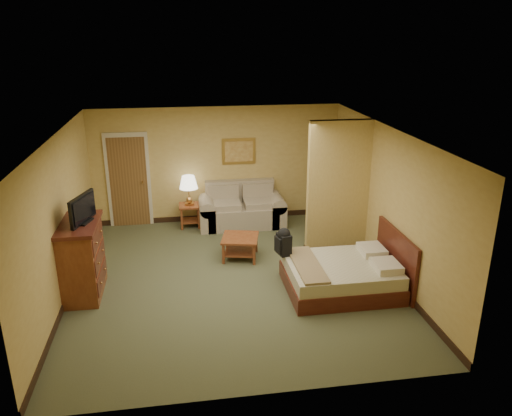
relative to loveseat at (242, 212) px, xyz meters
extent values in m
plane|color=#4B5034|center=(-0.49, -2.58, -0.31)|extent=(6.00, 6.00, 0.00)
plane|color=white|center=(-0.49, -2.58, 2.29)|extent=(6.00, 6.00, 0.00)
cube|color=tan|center=(-0.49, 0.42, 0.99)|extent=(5.50, 0.02, 2.60)
cube|color=tan|center=(-3.24, -2.58, 0.99)|extent=(0.02, 6.00, 2.60)
cube|color=tan|center=(2.26, -2.58, 0.99)|extent=(0.02, 6.00, 2.60)
cube|color=tan|center=(1.66, -1.65, 0.99)|extent=(1.20, 0.15, 2.60)
cube|color=beige|center=(-2.44, 0.39, 0.74)|extent=(0.94, 0.06, 2.10)
cube|color=brown|center=(-2.44, 0.38, 0.69)|extent=(0.80, 0.04, 2.00)
cylinder|color=#B78243|center=(-2.14, 0.32, 0.69)|extent=(0.04, 0.12, 0.04)
cube|color=black|center=(-0.49, 0.41, -0.25)|extent=(5.50, 0.02, 0.12)
cube|color=tan|center=(0.00, -0.05, -0.08)|extent=(1.56, 0.84, 0.47)
cube|color=tan|center=(0.00, 0.31, 0.40)|extent=(1.56, 0.20, 0.49)
cube|color=tan|center=(-0.78, -0.05, -0.05)|extent=(0.33, 0.84, 0.52)
cube|color=tan|center=(0.78, -0.05, -0.05)|extent=(0.33, 0.84, 0.52)
cube|color=brown|center=(-1.15, 0.07, 0.18)|extent=(0.46, 0.46, 0.04)
cube|color=brown|center=(-1.15, 0.07, -0.17)|extent=(0.39, 0.39, 0.03)
cube|color=brown|center=(-1.34, -0.11, -0.07)|extent=(0.05, 0.05, 0.47)
cube|color=brown|center=(-0.96, -0.11, -0.07)|extent=(0.05, 0.05, 0.47)
cube|color=brown|center=(-1.34, 0.26, -0.07)|extent=(0.05, 0.05, 0.47)
cube|color=brown|center=(-0.96, 0.26, -0.07)|extent=(0.05, 0.05, 0.47)
cylinder|color=#B78243|center=(-1.15, 0.07, 0.22)|extent=(0.20, 0.20, 0.04)
cylinder|color=#B78243|center=(-1.15, 0.07, 0.48)|extent=(0.03, 0.03, 0.33)
cone|color=white|center=(-1.15, 0.07, 0.72)|extent=(0.40, 0.40, 0.28)
cube|color=brown|center=(-0.25, -1.72, 0.10)|extent=(0.80, 0.80, 0.04)
cube|color=brown|center=(-0.25, -1.72, -0.17)|extent=(0.69, 0.69, 0.03)
cube|color=brown|center=(-0.54, -2.01, -0.11)|extent=(0.05, 0.05, 0.40)
cube|color=brown|center=(0.04, -1.43, -0.11)|extent=(0.05, 0.05, 0.40)
cube|color=#B78E3F|center=(0.00, 0.40, 1.29)|extent=(0.75, 0.03, 0.58)
cube|color=#AE7535|center=(0.00, 0.38, 1.29)|extent=(0.62, 0.02, 0.46)
cube|color=brown|center=(-2.97, -2.69, 0.29)|extent=(0.55, 1.10, 1.20)
cube|color=#471810|center=(-2.97, -2.69, 0.92)|extent=(0.62, 1.18, 0.06)
cube|color=black|center=(-2.87, -2.69, 0.97)|extent=(0.28, 0.37, 0.03)
cube|color=black|center=(-2.87, -2.69, 1.18)|extent=(0.28, 0.73, 0.45)
cube|color=#471810|center=(1.26, -3.23, -0.18)|extent=(1.81, 1.45, 0.27)
cube|color=beige|center=(1.26, -3.23, 0.07)|extent=(1.75, 1.39, 0.22)
cube|color=#471810|center=(2.22, -3.23, 0.19)|extent=(0.06, 1.54, 0.99)
cube|color=#EEE8CE|center=(1.91, -3.55, 0.23)|extent=(0.41, 0.50, 0.13)
cube|color=#EEE8CE|center=(1.91, -2.91, 0.23)|extent=(0.41, 0.50, 0.13)
cube|color=olive|center=(0.67, -3.23, 0.20)|extent=(0.41, 1.36, 0.05)
cube|color=black|center=(0.38, -2.72, 0.36)|extent=(0.25, 0.31, 0.37)
sphere|color=black|center=(0.38, -2.72, 0.55)|extent=(0.22, 0.22, 0.22)
camera|label=1|loc=(-1.31, -10.41, 3.83)|focal=35.00mm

